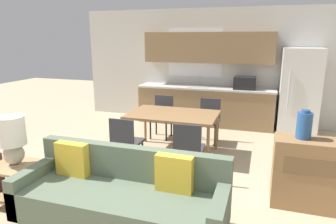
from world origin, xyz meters
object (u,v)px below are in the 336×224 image
couch (122,196)px  dining_chair_near_right (188,147)px  credenza (320,175)px  dining_chair_far_right (209,118)px  dining_chair_far_left (162,114)px  refrigerator (299,91)px  dining_table (173,117)px  vase (304,125)px  side_table (15,177)px  table_lamp (12,138)px  dining_chair_near_left (126,140)px

couch → dining_chair_near_right: (0.42, 1.31, 0.15)m
dining_chair_near_right → credenza: bearing=166.6°
dining_chair_far_right → dining_chair_far_left: 0.98m
refrigerator → dining_table: refrigerator is taller
dining_table → refrigerator: bearing=42.6°
couch → refrigerator: bearing=63.1°
dining_table → vase: bearing=-29.8°
dining_table → dining_chair_far_left: bearing=120.2°
refrigerator → vase: size_ratio=5.20×
dining_chair_near_right → side_table: bearing=31.8°
side_table → dining_chair_near_right: size_ratio=0.61×
table_lamp → dining_chair_far_right: 3.54m
credenza → dining_chair_far_left: 3.33m
side_table → dining_table: bearing=57.9°
dining_chair_far_left → couch: bearing=-78.8°
vase → couch: bearing=-150.9°
table_lamp → dining_chair_near_right: 2.30m
refrigerator → credenza: refrigerator is taller
side_table → vase: bearing=17.8°
credenza → dining_chair_near_right: credenza is taller
couch → side_table: 1.45m
refrigerator → dining_chair_near_left: 3.99m
refrigerator → dining_chair_near_left: (-2.70, -2.90, -0.42)m
couch → side_table: couch is taller
dining_chair_near_right → table_lamp: bearing=32.5°
side_table → table_lamp: (0.04, -0.01, 0.52)m
refrigerator → dining_table: (-2.20, -2.02, -0.23)m
side_table → credenza: bearing=16.4°
dining_table → couch: couch is taller
refrigerator → credenza: bearing=-90.3°
dining_chair_near_left → dining_chair_near_right: 0.99m
couch → dining_chair_far_right: size_ratio=2.68×
side_table → dining_chair_far_right: (1.86, 3.01, 0.13)m
side_table → dining_chair_near_right: dining_chair_near_right is taller
couch → vase: 2.26m
couch → dining_chair_near_right: 1.38m
refrigerator → dining_chair_far_right: refrigerator is taller
dining_chair_far_right → dining_chair_far_left: (-0.98, 0.02, 0.00)m
side_table → dining_chair_far_right: 3.54m
couch → table_lamp: size_ratio=3.76×
credenza → vase: bearing=173.4°
dining_table → dining_chair_far_left: dining_chair_far_left is taller
couch → dining_chair_near_right: bearing=72.3°
dining_chair_far_left → side_table: bearing=-105.8°
refrigerator → dining_chair_far_right: size_ratio=2.12×
dining_table → couch: size_ratio=0.67×
credenza → dining_chair_far_right: bearing=130.8°
side_table → dining_chair_near_left: size_ratio=0.61×
dining_chair_near_left → dining_table: bearing=-117.8°
credenza → dining_chair_near_left: 2.69m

